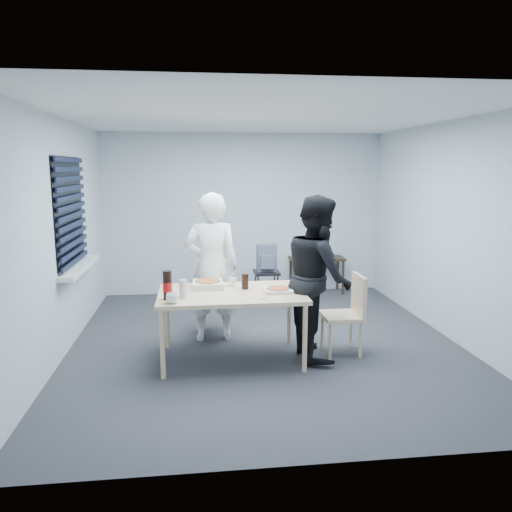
{
  "coord_description": "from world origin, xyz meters",
  "views": [
    {
      "loc": [
        -0.79,
        -5.6,
        2.05
      ],
      "look_at": [
        -0.09,
        0.1,
        1.03
      ],
      "focal_mm": 35.0,
      "sensor_mm": 36.0,
      "label": 1
    }
  ],
  "objects": [
    {
      "name": "cola_glass",
      "position": [
        -0.27,
        -0.35,
        0.83
      ],
      "size": [
        0.1,
        0.1,
        0.17
      ],
      "primitive_type": "cylinder",
      "rotation": [
        0.0,
        0.0,
        0.31
      ],
      "color": "black",
      "rests_on": "dining_table"
    },
    {
      "name": "plastic_cups",
      "position": [
        -0.93,
        -0.65,
        0.84
      ],
      "size": [
        0.09,
        0.09,
        0.19
      ],
      "primitive_type": "cylinder",
      "rotation": [
        0.0,
        0.0,
        -0.13
      ],
      "color": "silver",
      "rests_on": "dining_table"
    },
    {
      "name": "pizza_box_b",
      "position": [
        0.07,
        -0.51,
        0.77
      ],
      "size": [
        0.3,
        0.3,
        0.04
      ],
      "rotation": [
        0.0,
        0.0,
        0.21
      ],
      "color": "white",
      "rests_on": "dining_table"
    },
    {
      "name": "chair_far",
      "position": [
        -0.58,
        0.52,
        0.51
      ],
      "size": [
        0.42,
        0.42,
        0.89
      ],
      "color": "beige",
      "rests_on": "ground"
    },
    {
      "name": "black_box",
      "position": [
        1.4,
        2.32,
        0.62
      ],
      "size": [
        0.16,
        0.14,
        0.06
      ],
      "primitive_type": "cube",
      "rotation": [
        0.0,
        0.0,
        -0.33
      ],
      "color": "black",
      "rests_on": "side_table"
    },
    {
      "name": "dining_table",
      "position": [
        -0.42,
        -0.47,
        0.69
      ],
      "size": [
        1.54,
        0.97,
        0.75
      ],
      "color": "beige",
      "rests_on": "ground"
    },
    {
      "name": "stool",
      "position": [
        0.26,
        1.64,
        0.41
      ],
      "size": [
        0.37,
        0.37,
        0.52
      ],
      "color": "black",
      "rests_on": "ground"
    },
    {
      "name": "pizza_box_a",
      "position": [
        -0.67,
        -0.25,
        0.79
      ],
      "size": [
        0.33,
        0.33,
        0.08
      ],
      "rotation": [
        0.0,
        0.0,
        0.4
      ],
      "color": "white",
      "rests_on": "dining_table"
    },
    {
      "name": "chair_right",
      "position": [
        0.88,
        -0.45,
        0.51
      ],
      "size": [
        0.42,
        0.42,
        0.89
      ],
      "color": "beige",
      "rests_on": "ground"
    },
    {
      "name": "side_table",
      "position": [
        1.18,
        2.28,
        0.52
      ],
      "size": [
        0.89,
        0.4,
        0.59
      ],
      "color": "#312314",
      "rests_on": "ground"
    },
    {
      "name": "mug_b",
      "position": [
        -0.39,
        -0.19,
        0.79
      ],
      "size": [
        0.1,
        0.1,
        0.09
      ],
      "primitive_type": "imported",
      "color": "white",
      "rests_on": "dining_table"
    },
    {
      "name": "papers",
      "position": [
        1.03,
        2.25,
        0.6
      ],
      "size": [
        0.25,
        0.31,
        0.0
      ],
      "primitive_type": "cube",
      "rotation": [
        0.0,
        0.0,
        -0.15
      ],
      "color": "white",
      "rests_on": "side_table"
    },
    {
      "name": "soda_bottle",
      "position": [
        -1.08,
        -0.7,
        0.89
      ],
      "size": [
        0.09,
        0.09,
        0.29
      ],
      "rotation": [
        0.0,
        0.0,
        0.26
      ],
      "color": "black",
      "rests_on": "dining_table"
    },
    {
      "name": "room",
      "position": [
        -2.2,
        0.4,
        1.44
      ],
      "size": [
        5.0,
        5.0,
        5.0
      ],
      "color": "#302F34",
      "rests_on": "ground"
    },
    {
      "name": "person_white",
      "position": [
        -0.61,
        0.2,
        0.89
      ],
      "size": [
        0.65,
        0.42,
        1.77
      ],
      "primitive_type": "imported",
      "rotation": [
        0.0,
        0.0,
        3.14
      ],
      "color": "white",
      "rests_on": "ground"
    },
    {
      "name": "mug_a",
      "position": [
        -1.03,
        -0.85,
        0.8
      ],
      "size": [
        0.17,
        0.17,
        0.1
      ],
      "primitive_type": "imported",
      "rotation": [
        0.0,
        0.0,
        0.52
      ],
      "color": "white",
      "rests_on": "dining_table"
    },
    {
      "name": "person_black",
      "position": [
        0.52,
        -0.46,
        0.89
      ],
      "size": [
        0.47,
        0.86,
        1.77
      ],
      "primitive_type": "imported",
      "rotation": [
        0.0,
        0.0,
        1.57
      ],
      "color": "black",
      "rests_on": "ground"
    },
    {
      "name": "rubber_band",
      "position": [
        -0.13,
        -0.8,
        0.75
      ],
      "size": [
        0.06,
        0.06,
        0.0
      ],
      "primitive_type": "torus",
      "rotation": [
        0.0,
        0.0,
        0.3
      ],
      "color": "red",
      "rests_on": "dining_table"
    },
    {
      "name": "backpack",
      "position": [
        0.26,
        1.63,
        0.72
      ],
      "size": [
        0.29,
        0.21,
        0.41
      ],
      "rotation": [
        0.0,
        0.0,
        0.26
      ],
      "color": "slate",
      "rests_on": "stool"
    }
  ]
}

